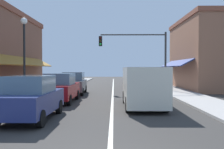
{
  "coord_description": "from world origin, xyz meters",
  "views": [
    {
      "loc": [
        0.1,
        -4.47,
        2.04
      ],
      "look_at": [
        -0.06,
        15.08,
        1.58
      ],
      "focal_mm": 39.25,
      "sensor_mm": 36.0,
      "label": 1
    }
  ],
  "objects_px": {
    "parked_car_nearest_left": "(31,98)",
    "van_in_lane": "(143,86)",
    "street_lamp_left_near": "(24,47)",
    "parked_car_second_left": "(60,88)",
    "parked_car_third_left": "(74,83)",
    "traffic_signal_mast_arm": "(141,50)"
  },
  "relations": [
    {
      "from": "parked_car_third_left",
      "to": "street_lamp_left_near",
      "type": "distance_m",
      "value": 6.8
    },
    {
      "from": "parked_car_nearest_left",
      "to": "parked_car_third_left",
      "type": "relative_size",
      "value": 0.99
    },
    {
      "from": "parked_car_third_left",
      "to": "street_lamp_left_near",
      "type": "xyz_separation_m",
      "value": [
        -1.73,
        -6.13,
        2.38
      ]
    },
    {
      "from": "van_in_lane",
      "to": "traffic_signal_mast_arm",
      "type": "bearing_deg",
      "value": 84.18
    },
    {
      "from": "street_lamp_left_near",
      "to": "parked_car_third_left",
      "type": "bearing_deg",
      "value": 74.23
    },
    {
      "from": "parked_car_nearest_left",
      "to": "parked_car_second_left",
      "type": "relative_size",
      "value": 1.0
    },
    {
      "from": "parked_car_nearest_left",
      "to": "parked_car_second_left",
      "type": "distance_m",
      "value": 5.05
    },
    {
      "from": "parked_car_third_left",
      "to": "traffic_signal_mast_arm",
      "type": "relative_size",
      "value": 0.67
    },
    {
      "from": "parked_car_third_left",
      "to": "van_in_lane",
      "type": "relative_size",
      "value": 0.8
    },
    {
      "from": "van_in_lane",
      "to": "parked_car_second_left",
      "type": "bearing_deg",
      "value": 159.46
    },
    {
      "from": "parked_car_second_left",
      "to": "parked_car_third_left",
      "type": "height_order",
      "value": "same"
    },
    {
      "from": "parked_car_nearest_left",
      "to": "street_lamp_left_near",
      "type": "distance_m",
      "value": 4.7
    },
    {
      "from": "parked_car_third_left",
      "to": "street_lamp_left_near",
      "type": "height_order",
      "value": "street_lamp_left_near"
    },
    {
      "from": "van_in_lane",
      "to": "street_lamp_left_near",
      "type": "distance_m",
      "value": 6.84
    },
    {
      "from": "parked_car_third_left",
      "to": "van_in_lane",
      "type": "distance_m",
      "value": 8.12
    },
    {
      "from": "parked_car_nearest_left",
      "to": "traffic_signal_mast_arm",
      "type": "distance_m",
      "value": 14.11
    },
    {
      "from": "parked_car_nearest_left",
      "to": "van_in_lane",
      "type": "xyz_separation_m",
      "value": [
        4.86,
        3.26,
        0.27
      ]
    },
    {
      "from": "parked_car_nearest_left",
      "to": "van_in_lane",
      "type": "bearing_deg",
      "value": 34.47
    },
    {
      "from": "parked_car_third_left",
      "to": "parked_car_second_left",
      "type": "bearing_deg",
      "value": -92.13
    },
    {
      "from": "parked_car_second_left",
      "to": "traffic_signal_mast_arm",
      "type": "xyz_separation_m",
      "value": [
        5.73,
        7.49,
        2.88
      ]
    },
    {
      "from": "van_in_lane",
      "to": "street_lamp_left_near",
      "type": "height_order",
      "value": "street_lamp_left_near"
    },
    {
      "from": "parked_car_third_left",
      "to": "parked_car_nearest_left",
      "type": "bearing_deg",
      "value": -92.26
    }
  ]
}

